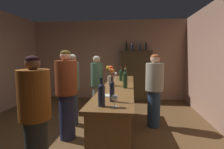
{
  "coord_description": "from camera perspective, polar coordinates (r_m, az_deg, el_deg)",
  "views": [
    {
      "loc": [
        0.89,
        -3.16,
        1.57
      ],
      "look_at": [
        0.54,
        -0.13,
        1.23
      ],
      "focal_mm": 28.52,
      "sensor_mm": 36.0,
      "label": 1
    }
  ],
  "objects": [
    {
      "name": "display_bottle_center",
      "position": [
        6.07,
        8.92,
        8.92
      ],
      "size": [
        0.06,
        0.06,
        0.32
      ],
      "color": "#1F2831",
      "rests_on": "display_cabinet"
    },
    {
      "name": "display_bottle_left",
      "position": [
        6.07,
        4.59,
        9.05
      ],
      "size": [
        0.08,
        0.08,
        0.35
      ],
      "color": "black",
      "rests_on": "display_cabinet"
    },
    {
      "name": "display_cabinet",
      "position": [
        6.1,
        7.61,
        -0.14
      ],
      "size": [
        1.08,
        0.37,
        1.7
      ],
      "color": "#3B2F1B",
      "rests_on": "ground"
    },
    {
      "name": "wine_bottle_chardonnay",
      "position": [
        3.87,
        2.88,
        -0.06
      ],
      "size": [
        0.07,
        0.07,
        0.3
      ],
      "color": "#17391F",
      "rests_on": "bar_counter"
    },
    {
      "name": "bartender",
      "position": [
        3.94,
        13.41,
        -4.17
      ],
      "size": [
        0.38,
        0.38,
        1.58
      ],
      "rotation": [
        0.0,
        0.0,
        3.27
      ],
      "color": "#20344B",
      "rests_on": "ground"
    },
    {
      "name": "patron_redhead",
      "position": [
        4.03,
        -12.52,
        -3.63
      ],
      "size": [
        0.3,
        0.3,
        1.58
      ],
      "rotation": [
        0.0,
        0.0,
        -0.7
      ],
      "color": "#2B354D",
      "rests_on": "ground"
    },
    {
      "name": "floor",
      "position": [
        3.63,
        -8.77,
        -19.3
      ],
      "size": [
        8.1,
        8.1,
        0.0
      ],
      "primitive_type": "plane",
      "color": "brown",
      "rests_on": "ground"
    },
    {
      "name": "bar_counter",
      "position": [
        3.39,
        2.01,
        -11.92
      ],
      "size": [
        0.55,
        3.07,
        1.0
      ],
      "color": "brown",
      "rests_on": "ground"
    },
    {
      "name": "wine_bottle_riesling",
      "position": [
        4.04,
        4.31,
        0.26
      ],
      "size": [
        0.06,
        0.06,
        0.31
      ],
      "color": "#242A3B",
      "rests_on": "bar_counter"
    },
    {
      "name": "patron_tall",
      "position": [
        3.37,
        -14.36,
        -5.34
      ],
      "size": [
        0.4,
        0.4,
        1.65
      ],
      "rotation": [
        0.0,
        0.0,
        0.07
      ],
      "color": "#23274B",
      "rests_on": "ground"
    },
    {
      "name": "wine_bottle_malbec",
      "position": [
        3.03,
        4.28,
        -1.5
      ],
      "size": [
        0.07,
        0.07,
        0.34
      ],
      "color": "#1B361A",
      "rests_on": "bar_counter"
    },
    {
      "name": "wine_glass_front",
      "position": [
        4.26,
        1.27,
        0.14
      ],
      "size": [
        0.07,
        0.07,
        0.15
      ],
      "color": "white",
      "rests_on": "bar_counter"
    },
    {
      "name": "patron_in_grey",
      "position": [
        2.38,
        -23.42,
        -11.84
      ],
      "size": [
        0.38,
        0.38,
        1.56
      ],
      "rotation": [
        0.0,
        0.0,
        0.89
      ],
      "color": "#232727",
      "rests_on": "ground"
    },
    {
      "name": "display_bottle_midright",
      "position": [
        6.08,
        10.77,
        8.81
      ],
      "size": [
        0.07,
        0.07,
        0.33
      ],
      "color": "black",
      "rests_on": "display_cabinet"
    },
    {
      "name": "patron_by_cabinet",
      "position": [
        4.62,
        -4.89,
        -2.56
      ],
      "size": [
        0.31,
        0.31,
        1.54
      ],
      "rotation": [
        0.0,
        0.0,
        -0.96
      ],
      "color": "gray",
      "rests_on": "ground"
    },
    {
      "name": "display_bottle_midleft",
      "position": [
        6.06,
        6.6,
        8.86
      ],
      "size": [
        0.07,
        0.07,
        0.31
      ],
      "color": "#252B3E",
      "rests_on": "display_cabinet"
    },
    {
      "name": "cheese_plate",
      "position": [
        2.47,
        -1.44,
        -6.75
      ],
      "size": [
        0.17,
        0.17,
        0.01
      ],
      "primitive_type": "cylinder",
      "color": "white",
      "rests_on": "bar_counter"
    },
    {
      "name": "wine_bottle_pinot",
      "position": [
        1.96,
        -3.38,
        -6.13
      ],
      "size": [
        0.08,
        0.08,
        0.32
      ],
      "color": "#252A3F",
      "rests_on": "bar_counter"
    },
    {
      "name": "wall_back",
      "position": [
        6.4,
        -1.45,
        4.67
      ],
      "size": [
        5.45,
        0.12,
        2.76
      ],
      "primitive_type": "cube",
      "color": "#A67D63",
      "rests_on": "ground"
    },
    {
      "name": "flower_arrangement",
      "position": [
        3.26,
        -0.41,
        -0.56
      ],
      "size": [
        0.16,
        0.13,
        0.37
      ],
      "color": "tan",
      "rests_on": "bar_counter"
    },
    {
      "name": "wine_glass_mid",
      "position": [
        1.94,
        0.86,
        -7.69
      ],
      "size": [
        0.08,
        0.08,
        0.14
      ],
      "color": "white",
      "rests_on": "bar_counter"
    },
    {
      "name": "wine_bottle_syrah",
      "position": [
        2.15,
        0.01,
        -5.09
      ],
      "size": [
        0.06,
        0.06,
        0.32
      ],
      "color": "#222337",
      "rests_on": "bar_counter"
    }
  ]
}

